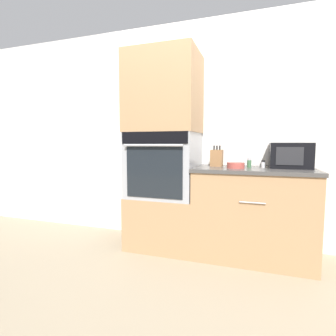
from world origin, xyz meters
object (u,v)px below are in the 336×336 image
object	(u,v)px
wall_oven	(164,165)
condiment_jar_mid	(249,163)
microwave	(290,155)
knife_block	(217,158)
bowl	(236,165)
condiment_jar_near	(263,164)

from	to	relation	value
wall_oven	condiment_jar_mid	size ratio (longest dim) A/B	7.62
microwave	knife_block	xyz separation A→B (m)	(-0.70, -0.02, -0.04)
bowl	condiment_jar_mid	world-z (taller)	condiment_jar_mid
bowl	condiment_jar_mid	xyz separation A→B (m)	(0.12, 0.11, 0.02)
condiment_jar_mid	condiment_jar_near	bearing A→B (deg)	13.56
wall_oven	condiment_jar_mid	distance (m)	0.88
bowl	condiment_jar_near	world-z (taller)	condiment_jar_near
microwave	condiment_jar_near	world-z (taller)	microwave
knife_block	condiment_jar_mid	xyz separation A→B (m)	(0.33, -0.06, -0.04)
microwave	bowl	distance (m)	0.54
condiment_jar_near	knife_block	bearing A→B (deg)	176.78
condiment_jar_mid	knife_block	bearing A→B (deg)	170.03
bowl	knife_block	bearing A→B (deg)	140.33
condiment_jar_mid	wall_oven	bearing A→B (deg)	-176.69
knife_block	bowl	xyz separation A→B (m)	(0.21, -0.17, -0.06)
microwave	bowl	size ratio (longest dim) A/B	2.22
wall_oven	condiment_jar_mid	xyz separation A→B (m)	(0.88, 0.05, 0.04)
condiment_jar_near	microwave	bearing A→B (deg)	9.89
condiment_jar_near	condiment_jar_mid	distance (m)	0.14
wall_oven	knife_block	size ratio (longest dim) A/B	3.28
wall_oven	condiment_jar_near	size ratio (longest dim) A/B	9.89
microwave	condiment_jar_near	xyz separation A→B (m)	(-0.24, -0.04, -0.09)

